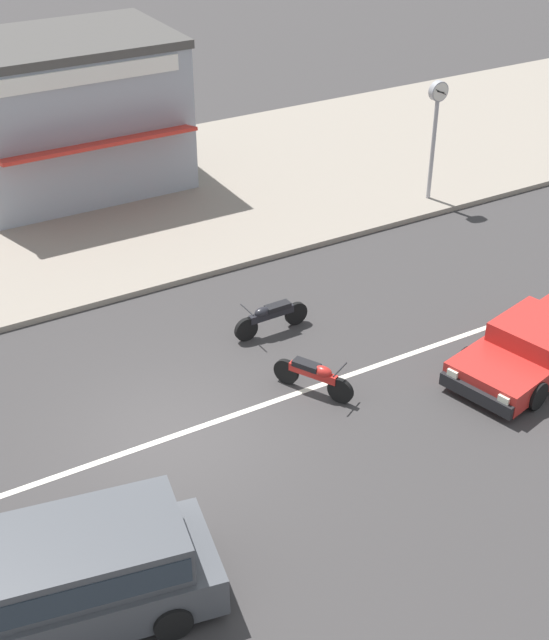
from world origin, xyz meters
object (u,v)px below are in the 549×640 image
object	(u,v)px
minivan_dark_grey_0	(70,574)
street_clock	(436,115)
sedan_red_2	(537,344)
motorcycle_0	(271,316)
motorcycle_1	(314,376)
shopfront_mid_block	(69,113)

from	to	relation	value
minivan_dark_grey_0	street_clock	size ratio (longest dim) A/B	1.43
sedan_red_2	motorcycle_0	distance (m)	5.81
motorcycle_0	street_clock	size ratio (longest dim) A/B	0.54
motorcycle_0	street_clock	xyz separation A→B (m)	(7.54, 3.88, 2.24)
motorcycle_1	shopfront_mid_block	xyz separation A→B (m)	(-0.69, 12.51, 1.93)
sedan_red_2	motorcycle_1	size ratio (longest dim) A/B	2.86
minivan_dark_grey_0	motorcycle_0	world-z (taller)	minivan_dark_grey_0
sedan_red_2	motorcycle_1	bearing A→B (deg)	162.05
motorcycle_0	shopfront_mid_block	size ratio (longest dim) A/B	0.30
motorcycle_0	motorcycle_1	world-z (taller)	same
motorcycle_0	minivan_dark_grey_0	bearing A→B (deg)	-140.11
minivan_dark_grey_0	street_clock	distance (m)	16.93
minivan_dark_grey_0	sedan_red_2	size ratio (longest dim) A/B	1.05
street_clock	sedan_red_2	bearing A→B (deg)	-112.69
sedan_red_2	motorcycle_1	distance (m)	4.88
street_clock	shopfront_mid_block	distance (m)	10.60
motorcycle_0	shopfront_mid_block	world-z (taller)	shopfront_mid_block
sedan_red_2	motorcycle_1	world-z (taller)	sedan_red_2
minivan_dark_grey_0	sedan_red_2	bearing A→B (deg)	7.85
shopfront_mid_block	street_clock	bearing A→B (deg)	-35.77
motorcycle_0	motorcycle_1	size ratio (longest dim) A/B	1.14
street_clock	motorcycle_1	bearing A→B (deg)	-141.40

